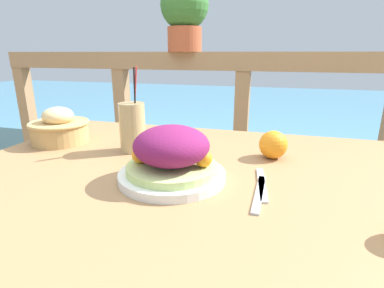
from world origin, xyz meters
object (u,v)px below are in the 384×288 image
drink_glass (132,127)px  bread_basket (59,128)px  salad_plate (172,157)px  potted_plant (185,12)px

drink_glass → bread_basket: (-0.28, 0.01, -0.03)m
salad_plate → bread_basket: 0.50m
salad_plate → potted_plant: size_ratio=0.74×
bread_basket → potted_plant: (0.21, 0.73, 0.43)m
bread_basket → potted_plant: potted_plant is taller
salad_plate → bread_basket: size_ratio=1.31×
bread_basket → salad_plate: bearing=-22.0°
drink_glass → bread_basket: size_ratio=1.31×
drink_glass → bread_basket: drink_glass is taller
salad_plate → potted_plant: bearing=105.5°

